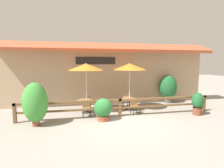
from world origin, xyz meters
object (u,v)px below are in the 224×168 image
potted_plant_broad_leaf (198,103)px  chair_near_streetside (87,108)px  patio_umbrella_middle (130,67)px  dining_table_middle (129,100)px  chair_middle_streetside (135,105)px  potted_plant_small_flowering (35,103)px  chair_near_wallside (87,102)px  patio_umbrella_near (86,67)px  potted_plant_tall_tropical (103,109)px  chair_middle_wallside (126,99)px  potted_plant_corner_fern (168,88)px  dining_table_near (87,102)px

potted_plant_broad_leaf → chair_near_streetside: bearing=171.0°
patio_umbrella_middle → potted_plant_broad_leaf: size_ratio=2.30×
chair_near_streetside → dining_table_middle: (2.63, 0.80, 0.11)m
chair_middle_streetside → potted_plant_small_flowering: (-5.03, -0.97, 0.59)m
potted_plant_small_flowering → chair_near_wallside: bearing=45.1°
patio_umbrella_near → dining_table_middle: patio_umbrella_near is taller
potted_plant_small_flowering → potted_plant_tall_tropical: (3.10, 0.14, -0.49)m
chair_middle_streetside → potted_plant_small_flowering: 5.16m
potted_plant_broad_leaf → potted_plant_small_flowering: size_ratio=0.62×
chair_middle_wallside → potted_plant_tall_tropical: bearing=51.6°
dining_table_middle → potted_plant_broad_leaf: 3.79m
potted_plant_tall_tropical → potted_plant_corner_fern: potted_plant_corner_fern is taller
chair_near_streetside → chair_middle_wallside: same height
patio_umbrella_near → chair_near_streetside: size_ratio=3.32×
chair_middle_streetside → potted_plant_tall_tropical: bearing=-164.5°
dining_table_near → potted_plant_corner_fern: size_ratio=0.54×
chair_near_streetside → chair_middle_streetside: 2.70m
potted_plant_tall_tropical → potted_plant_corner_fern: 5.97m
potted_plant_small_flowering → potted_plant_corner_fern: 8.83m
dining_table_middle → chair_middle_wallside: bearing=87.8°
potted_plant_corner_fern → potted_plant_broad_leaf: bearing=-88.8°
patio_umbrella_near → dining_table_middle: bearing=1.4°
patio_umbrella_middle → patio_umbrella_near: bearing=-178.6°
potted_plant_corner_fern → potted_plant_tall_tropical: bearing=-150.3°
potted_plant_small_flowering → chair_middle_wallside: bearing=27.4°
dining_table_near → dining_table_middle: bearing=1.4°
patio_umbrella_middle → chair_near_wallside: bearing=164.9°
chair_near_wallside → potted_plant_small_flowering: 3.52m
dining_table_near → patio_umbrella_near: bearing=135.0°
dining_table_near → potted_plant_tall_tropical: bearing=-65.6°
patio_umbrella_near → potted_plant_tall_tropical: patio_umbrella_near is taller
potted_plant_broad_leaf → potted_plant_corner_fern: (-0.06, 3.06, 0.41)m
patio_umbrella_near → chair_middle_streetside: (2.65, -0.75, -2.14)m
potted_plant_small_flowering → potted_plant_corner_fern: (8.27, 3.09, 0.01)m
dining_table_middle → potted_plant_corner_fern: 3.58m
potted_plant_tall_tropical → potted_plant_broad_leaf: bearing=-1.3°
patio_umbrella_near → potted_plant_small_flowering: 3.32m
potted_plant_tall_tropical → patio_umbrella_near: bearing=114.4°
chair_near_wallside → potted_plant_small_flowering: potted_plant_small_flowering is taller
patio_umbrella_middle → potted_plant_corner_fern: bearing=21.6°
chair_near_wallside → potted_plant_corner_fern: bearing=175.5°
dining_table_middle → patio_umbrella_near: bearing=-178.6°
chair_near_streetside → potted_plant_corner_fern: bearing=18.4°
patio_umbrella_middle → chair_middle_wallside: bearing=87.8°
chair_near_streetside → chair_near_wallside: size_ratio=1.00×
dining_table_middle → potted_plant_tall_tropical: bearing=-138.7°
chair_near_streetside → potted_plant_corner_fern: potted_plant_corner_fern is taller
chair_near_streetside → potted_plant_corner_fern: 6.33m
dining_table_near → chair_middle_streetside: chair_middle_streetside is taller
dining_table_middle → chair_middle_wallside: chair_middle_wallside is taller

